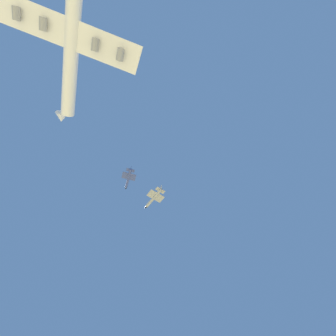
# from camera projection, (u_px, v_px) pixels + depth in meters

# --- Properties ---
(carrier_jet) EXTENTS (77.14, 61.00, 19.81)m
(carrier_jet) POSITION_uv_depth(u_px,v_px,m) (72.00, 36.00, 100.33)
(carrier_jet) COLOR white
(chase_jet_left_wing) EXTENTS (15.27, 8.94, 4.00)m
(chase_jet_left_wing) POSITION_uv_depth(u_px,v_px,m) (128.00, 178.00, 138.42)
(chase_jet_left_wing) COLOR #38478C
(chase_jet_right_wing) EXTENTS (15.22, 8.16, 4.00)m
(chase_jet_right_wing) POSITION_uv_depth(u_px,v_px,m) (154.00, 198.00, 117.05)
(chase_jet_right_wing) COLOR #999EA3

